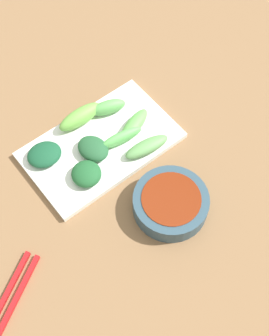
% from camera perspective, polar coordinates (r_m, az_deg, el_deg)
% --- Properties ---
extents(tabletop, '(2.10, 2.10, 0.02)m').
position_cam_1_polar(tabletop, '(0.88, -1.49, -0.56)').
color(tabletop, olive).
rests_on(tabletop, ground).
extents(sauce_bowl, '(0.13, 0.13, 0.04)m').
position_cam_1_polar(sauce_bowl, '(0.82, 4.37, -4.20)').
color(sauce_bowl, '#2F4B5B').
rests_on(sauce_bowl, tabletop).
extents(serving_plate, '(0.17, 0.28, 0.01)m').
position_cam_1_polar(serving_plate, '(0.89, -4.00, 2.79)').
color(serving_plate, white).
rests_on(serving_plate, tabletop).
extents(broccoli_stalk_0, '(0.03, 0.09, 0.03)m').
position_cam_1_polar(broccoli_stalk_0, '(0.88, -1.60, 3.67)').
color(broccoli_stalk_0, '#60BA5A').
rests_on(broccoli_stalk_0, serving_plate).
extents(broccoli_leafy_1, '(0.07, 0.06, 0.02)m').
position_cam_1_polar(broccoli_leafy_1, '(0.87, -5.00, 2.34)').
color(broccoli_leafy_1, '#245933').
rests_on(broccoli_leafy_1, serving_plate).
extents(broccoli_stalk_2, '(0.03, 0.09, 0.03)m').
position_cam_1_polar(broccoli_stalk_2, '(0.91, -6.42, 6.23)').
color(broccoli_stalk_2, '#6EB648').
rests_on(broccoli_stalk_2, serving_plate).
extents(broccoli_stalk_3, '(0.04, 0.09, 0.02)m').
position_cam_1_polar(broccoli_stalk_3, '(0.87, 1.39, 2.65)').
color(broccoli_stalk_3, '#639F57').
rests_on(broccoli_stalk_3, serving_plate).
extents(broccoli_leafy_4, '(0.07, 0.07, 0.02)m').
position_cam_1_polar(broccoli_leafy_4, '(0.88, -10.79, 1.61)').
color(broccoli_leafy_4, '#185131').
rests_on(broccoli_leafy_4, serving_plate).
extents(broccoli_leafy_5, '(0.07, 0.07, 0.03)m').
position_cam_1_polar(broccoli_leafy_5, '(0.84, -5.81, -0.70)').
color(broccoli_leafy_5, '#1F5B2D').
rests_on(broccoli_leafy_5, serving_plate).
extents(broccoli_stalk_6, '(0.05, 0.09, 0.02)m').
position_cam_1_polar(broccoli_stalk_6, '(0.90, -0.08, 5.17)').
color(broccoli_stalk_6, '#61B252').
rests_on(broccoli_stalk_6, serving_plate).
extents(broccoli_stalk_7, '(0.05, 0.07, 0.03)m').
position_cam_1_polar(broccoli_stalk_7, '(0.92, -3.17, 7.31)').
color(broccoli_stalk_7, '#60B057').
rests_on(broccoli_stalk_7, serving_plate).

